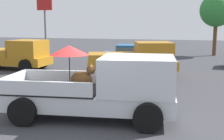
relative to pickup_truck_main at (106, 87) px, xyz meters
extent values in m
plane|color=#38383D|center=(-0.47, -0.05, -0.96)|extent=(80.00, 80.00, 0.00)
cylinder|color=black|center=(1.18, 1.09, -0.56)|extent=(0.82, 0.35, 0.80)
cylinder|color=black|center=(1.37, -0.86, -0.56)|extent=(0.82, 0.35, 0.80)
cylinder|color=black|center=(-2.30, 0.76, -0.56)|extent=(0.82, 0.35, 0.80)
cylinder|color=black|center=(-2.12, -1.19, -0.56)|extent=(0.82, 0.35, 0.80)
cube|color=silver|center=(-0.47, -0.05, -0.39)|extent=(5.15, 2.26, 0.50)
cube|color=silver|center=(0.93, 0.09, 0.40)|extent=(2.27, 2.05, 1.08)
cube|color=#4C606B|center=(1.92, 0.18, 0.60)|extent=(0.22, 1.72, 0.64)
cube|color=black|center=(-1.61, -0.15, -0.11)|extent=(2.96, 2.10, 0.06)
cube|color=silver|center=(-1.70, 0.76, 0.12)|extent=(2.80, 0.36, 0.40)
cube|color=silver|center=(-1.52, -1.07, 0.12)|extent=(2.80, 0.36, 0.40)
cube|color=silver|center=(-2.96, -0.28, 0.12)|extent=(0.27, 1.84, 0.40)
ellipsoid|color=brown|center=(-0.81, 0.07, 0.18)|extent=(0.71, 0.38, 0.52)
sphere|color=brown|center=(-0.51, 0.10, 0.50)|extent=(0.31, 0.31, 0.28)
cone|color=brown|center=(-0.52, 0.18, 0.64)|extent=(0.10, 0.10, 0.12)
cone|color=brown|center=(-0.50, 0.02, 0.64)|extent=(0.10, 0.10, 0.12)
cylinder|color=black|center=(-1.12, -0.10, 0.46)|extent=(0.03, 0.03, 1.08)
cone|color=red|center=(-1.12, -0.10, 1.10)|extent=(1.26, 1.26, 0.28)
cylinder|color=black|center=(-6.51, 8.57, -0.58)|extent=(0.78, 0.31, 0.76)
cylinder|color=black|center=(-6.63, 6.67, -0.58)|extent=(0.78, 0.31, 0.76)
cylinder|color=black|center=(-9.70, 8.78, -0.58)|extent=(0.78, 0.31, 0.76)
cube|color=#B27219|center=(-8.17, 7.73, -0.41)|extent=(4.91, 2.11, 0.50)
cube|color=#B27219|center=(-6.97, 7.65, 0.34)|extent=(2.01, 1.92, 1.00)
cylinder|color=black|center=(0.68, 8.80, -0.58)|extent=(0.80, 0.48, 0.76)
cylinder|color=black|center=(1.25, 6.99, -0.58)|extent=(0.80, 0.48, 0.76)
cylinder|color=black|center=(-2.37, 7.83, -0.58)|extent=(0.80, 0.48, 0.76)
cylinder|color=black|center=(-1.80, 6.02, -0.58)|extent=(0.80, 0.48, 0.76)
cube|color=#B27219|center=(-0.56, 7.41, -0.41)|extent=(5.12, 3.17, 0.50)
cube|color=#B27219|center=(0.58, 7.78, 0.34)|extent=(2.36, 2.29, 1.00)
cube|color=#B27219|center=(-1.51, 7.11, 0.04)|extent=(3.12, 2.53, 0.40)
cylinder|color=black|center=(0.15, 12.51, -0.63)|extent=(0.67, 0.27, 0.66)
cylinder|color=black|center=(0.27, 10.76, -0.63)|extent=(0.67, 0.27, 0.66)
cylinder|color=black|center=(-2.55, 12.32, -0.63)|extent=(0.67, 0.27, 0.66)
cylinder|color=black|center=(-2.43, 10.57, -0.63)|extent=(0.67, 0.27, 0.66)
cube|color=#195999|center=(-1.14, 11.54, -0.41)|extent=(4.41, 2.06, 0.52)
cube|color=#195999|center=(-1.24, 11.53, 0.09)|extent=(2.21, 1.74, 0.56)
cube|color=#4C606B|center=(-1.24, 11.53, 0.09)|extent=(2.15, 1.82, 0.32)
cylinder|color=#59595B|center=(-9.59, 15.23, 0.97)|extent=(0.16, 0.16, 3.87)
cube|color=#B21E1E|center=(-9.59, 15.23, 3.35)|extent=(1.40, 0.12, 0.90)
cylinder|color=brown|center=(4.70, 18.29, 0.47)|extent=(0.32, 0.32, 2.87)
sphere|color=#2D7A33|center=(4.70, 18.29, 2.88)|extent=(2.77, 2.77, 2.77)
camera|label=1|loc=(2.24, -8.26, 1.94)|focal=46.97mm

